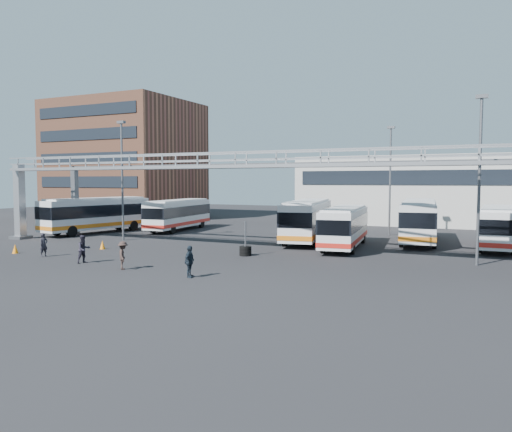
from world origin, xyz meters
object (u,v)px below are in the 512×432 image
at_px(pedestrian_c, 123,255).
at_px(tire_stack, 245,250).
at_px(bus_4, 307,219).
at_px(cone_left, 15,249).
at_px(pedestrian_b, 84,249).
at_px(light_pole_back, 390,174).
at_px(cone_right, 102,245).
at_px(light_pole_left, 122,174).
at_px(pedestrian_a, 44,245).
at_px(bus_7, 497,225).
at_px(bus_0, 96,214).
at_px(bus_5, 345,225).
at_px(light_pole_mid, 480,171).
at_px(bus_6, 419,219).
at_px(pedestrian_d, 190,262).
at_px(bus_1, 178,213).

distance_m(pedestrian_c, tire_stack, 8.78).
relative_size(bus_4, cone_left, 17.78).
relative_size(pedestrian_b, tire_stack, 0.74).
bearing_deg(light_pole_back, cone_right, -132.58).
bearing_deg(light_pole_left, pedestrian_a, -81.44).
bearing_deg(bus_7, bus_0, -172.26).
distance_m(bus_7, pedestrian_a, 32.91).
xyz_separation_m(bus_4, pedestrian_b, (-8.80, -16.56, -1.04)).
bearing_deg(pedestrian_a, pedestrian_c, -96.27).
bearing_deg(tire_stack, light_pole_back, 69.82).
bearing_deg(bus_5, tire_stack, -133.46).
height_order(light_pole_left, cone_left, light_pole_left).
height_order(light_pole_back, cone_right, light_pole_back).
distance_m(light_pole_mid, bus_0, 34.96).
relative_size(light_pole_back, bus_0, 0.87).
relative_size(bus_6, cone_right, 18.52).
distance_m(bus_4, bus_7, 14.62).
height_order(pedestrian_a, cone_right, pedestrian_a).
relative_size(light_pole_back, pedestrian_d, 5.99).
bearing_deg(pedestrian_b, bus_7, -33.39).
relative_size(bus_6, pedestrian_a, 7.32).
relative_size(bus_1, bus_5, 1.02).
distance_m(light_pole_back, bus_0, 28.64).
distance_m(bus_7, pedestrian_b, 29.83).
bearing_deg(pedestrian_b, bus_1, 35.94).
distance_m(light_pole_back, cone_left, 32.39).
relative_size(pedestrian_b, cone_left, 2.67).
height_order(bus_5, cone_left, bus_5).
xyz_separation_m(bus_6, pedestrian_c, (-13.68, -20.64, -1.13)).
distance_m(bus_1, bus_6, 23.90).
xyz_separation_m(light_pole_left, bus_6, (23.28, 9.31, -3.78)).
bearing_deg(bus_7, tire_stack, -142.67).
xyz_separation_m(light_pole_back, bus_6, (3.28, -4.69, -3.78)).
bearing_deg(bus_1, bus_0, -142.45).
bearing_deg(bus_6, light_pole_back, 118.67).
xyz_separation_m(bus_0, bus_7, (35.57, 4.40, -0.18)).
distance_m(light_pole_left, cone_right, 7.85).
bearing_deg(cone_left, pedestrian_d, -7.83).
relative_size(pedestrian_a, tire_stack, 0.68).
xyz_separation_m(bus_5, pedestrian_a, (-17.15, -13.06, -0.92)).
height_order(pedestrian_c, pedestrian_d, pedestrian_d).
xyz_separation_m(light_pole_back, bus_0, (-26.44, -10.33, -3.81)).
xyz_separation_m(pedestrian_b, tire_stack, (7.70, 7.09, -0.48)).
relative_size(bus_1, pedestrian_d, 6.25).
bearing_deg(light_pole_mid, light_pole_left, 177.95).
distance_m(pedestrian_b, cone_right, 6.47).
height_order(bus_0, pedestrian_c, bus_0).
height_order(pedestrian_a, pedestrian_d, pedestrian_d).
relative_size(light_pole_left, bus_7, 0.98).
relative_size(pedestrian_d, cone_left, 2.59).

